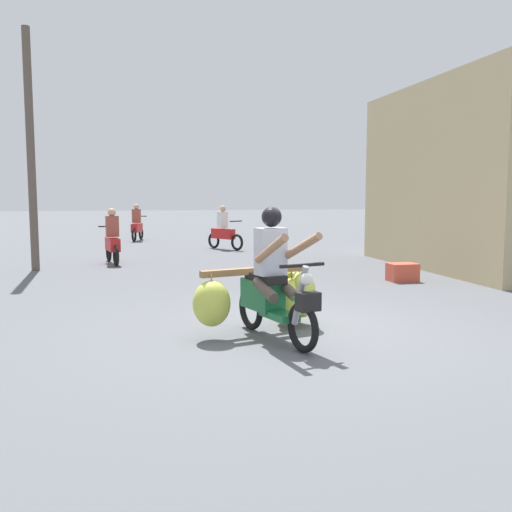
# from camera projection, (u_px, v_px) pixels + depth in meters

# --- Properties ---
(ground_plane) EXTENTS (120.00, 120.00, 0.00)m
(ground_plane) POSITION_uv_depth(u_px,v_px,m) (298.00, 332.00, 7.03)
(ground_plane) COLOR #56595E
(motorbike_main_loaded) EXTENTS (1.71, 1.99, 1.58)m
(motorbike_main_loaded) POSITION_uv_depth(u_px,v_px,m) (275.00, 292.00, 6.97)
(motorbike_main_loaded) COLOR black
(motorbike_main_loaded) RESTS_ON ground
(motorbike_distant_ahead_left) EXTENTS (0.57, 1.61, 1.40)m
(motorbike_distant_ahead_left) POSITION_uv_depth(u_px,v_px,m) (112.00, 242.00, 13.95)
(motorbike_distant_ahead_left) COLOR black
(motorbike_distant_ahead_left) RESTS_ON ground
(motorbike_distant_ahead_right) EXTENTS (0.63, 1.59, 1.40)m
(motorbike_distant_ahead_right) POSITION_uv_depth(u_px,v_px,m) (137.00, 226.00, 21.13)
(motorbike_distant_ahead_right) COLOR black
(motorbike_distant_ahead_right) RESTS_ON ground
(motorbike_distant_far_ahead) EXTENTS (0.96, 1.41, 1.40)m
(motorbike_distant_far_ahead) POSITION_uv_depth(u_px,v_px,m) (224.00, 232.00, 17.79)
(motorbike_distant_far_ahead) COLOR black
(motorbike_distant_far_ahead) RESTS_ON ground
(shopfront_building) EXTENTS (4.39, 6.58, 4.29)m
(shopfront_building) POSITION_uv_depth(u_px,v_px,m) (504.00, 177.00, 13.25)
(shopfront_building) COLOR tan
(shopfront_building) RESTS_ON ground
(produce_crate) EXTENTS (0.56, 0.40, 0.36)m
(produce_crate) POSITION_uv_depth(u_px,v_px,m) (402.00, 272.00, 11.17)
(produce_crate) COLOR #CC4C38
(produce_crate) RESTS_ON ground
(utility_pole) EXTENTS (0.18, 0.18, 5.42)m
(utility_pole) POSITION_uv_depth(u_px,v_px,m) (31.00, 151.00, 12.50)
(utility_pole) COLOR brown
(utility_pole) RESTS_ON ground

